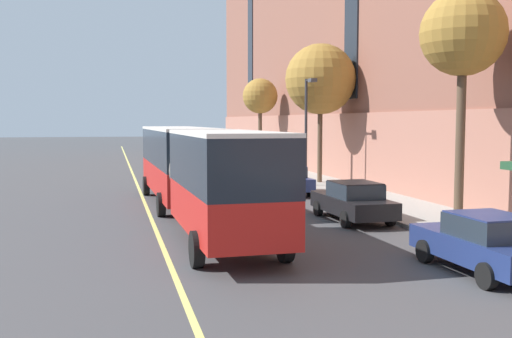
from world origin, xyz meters
name	(u,v)px	position (x,y,z in m)	size (l,w,h in m)	color
ground_plane	(229,229)	(0.00, 0.00, 0.00)	(260.00, 260.00, 0.00)	#424244
sidewalk	(400,207)	(8.37, 3.00, 0.07)	(4.14, 160.00, 0.15)	#9E9B93
city_bus	(193,166)	(-0.91, 2.74, 2.10)	(3.24, 19.69, 3.62)	red
parked_car_green_0	(216,155)	(5.16, 32.39, 0.78)	(2.02, 4.46, 1.56)	#23603D
parked_car_green_1	(247,166)	(4.98, 19.03, 0.78)	(2.01, 4.26, 1.56)	#23603D
parked_car_navy_3	(485,243)	(5.20, -7.80, 0.78)	(2.03, 4.46, 1.56)	navy
parked_car_navy_4	(287,179)	(5.06, 9.52, 0.78)	(1.90, 4.55, 1.56)	navy
parked_car_black_5	(353,201)	(5.08, 0.56, 0.78)	(2.06, 4.70, 1.56)	black
street_tree_mid_block	(463,35)	(8.38, -1.55, 7.02)	(3.11, 3.11, 8.51)	brown
street_tree_far_uptown	(320,79)	(8.38, 13.68, 6.45)	(4.31, 4.31, 8.47)	brown
street_tree_far_downtown	(260,97)	(8.38, 28.92, 5.98)	(3.01, 3.01, 7.41)	brown
street_lamp	(307,120)	(6.91, 11.72, 4.00)	(0.36, 1.48, 6.19)	#2D2D30
fire_hydrant	(333,189)	(6.81, 7.18, 0.49)	(0.42, 0.24, 0.72)	red
lane_centerline	(151,218)	(-2.61, 3.00, 0.00)	(0.16, 140.00, 0.01)	#E0D66B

